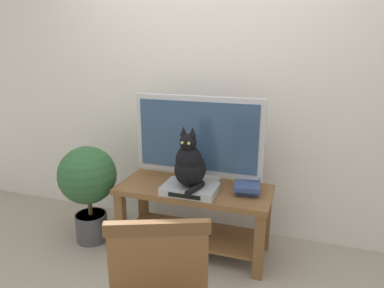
{
  "coord_description": "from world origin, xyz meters",
  "views": [
    {
      "loc": [
        0.79,
        -1.88,
        1.63
      ],
      "look_at": [
        0.0,
        0.49,
        0.92
      ],
      "focal_mm": 32.63,
      "sensor_mm": 36.0,
      "label": 1
    }
  ],
  "objects_px": {
    "tv": "(198,138)",
    "book_stack": "(247,188)",
    "tv_stand": "(194,207)",
    "media_box": "(190,189)",
    "potted_plant": "(88,183)",
    "cat": "(190,164)"
  },
  "relations": [
    {
      "from": "tv_stand",
      "to": "cat",
      "type": "bearing_deg",
      "value": -87.01
    },
    {
      "from": "tv",
      "to": "potted_plant",
      "type": "height_order",
      "value": "tv"
    },
    {
      "from": "tv_stand",
      "to": "potted_plant",
      "type": "distance_m",
      "value": 0.91
    },
    {
      "from": "book_stack",
      "to": "potted_plant",
      "type": "height_order",
      "value": "potted_plant"
    },
    {
      "from": "tv_stand",
      "to": "tv",
      "type": "relative_size",
      "value": 1.17
    },
    {
      "from": "cat",
      "to": "book_stack",
      "type": "bearing_deg",
      "value": 18.02
    },
    {
      "from": "tv",
      "to": "book_stack",
      "type": "bearing_deg",
      "value": -12.13
    },
    {
      "from": "tv_stand",
      "to": "book_stack",
      "type": "distance_m",
      "value": 0.47
    },
    {
      "from": "tv",
      "to": "media_box",
      "type": "height_order",
      "value": "tv"
    },
    {
      "from": "tv",
      "to": "media_box",
      "type": "bearing_deg",
      "value": -88.54
    },
    {
      "from": "book_stack",
      "to": "potted_plant",
      "type": "bearing_deg",
      "value": -173.6
    },
    {
      "from": "tv",
      "to": "potted_plant",
      "type": "distance_m",
      "value": 1.0
    },
    {
      "from": "media_box",
      "to": "tv",
      "type": "bearing_deg",
      "value": 91.46
    },
    {
      "from": "tv_stand",
      "to": "media_box",
      "type": "bearing_deg",
      "value": -87.17
    },
    {
      "from": "media_box",
      "to": "book_stack",
      "type": "relative_size",
      "value": 1.94
    },
    {
      "from": "media_box",
      "to": "cat",
      "type": "xyz_separation_m",
      "value": [
        0.0,
        -0.02,
        0.2
      ]
    },
    {
      "from": "tv",
      "to": "cat",
      "type": "relative_size",
      "value": 2.23
    },
    {
      "from": "tv",
      "to": "book_stack",
      "type": "xyz_separation_m",
      "value": [
        0.42,
        -0.09,
        -0.33
      ]
    },
    {
      "from": "media_box",
      "to": "potted_plant",
      "type": "distance_m",
      "value": 0.89
    },
    {
      "from": "tv_stand",
      "to": "media_box",
      "type": "height_order",
      "value": "media_box"
    },
    {
      "from": "media_box",
      "to": "cat",
      "type": "height_order",
      "value": "cat"
    },
    {
      "from": "cat",
      "to": "book_stack",
      "type": "height_order",
      "value": "cat"
    }
  ]
}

